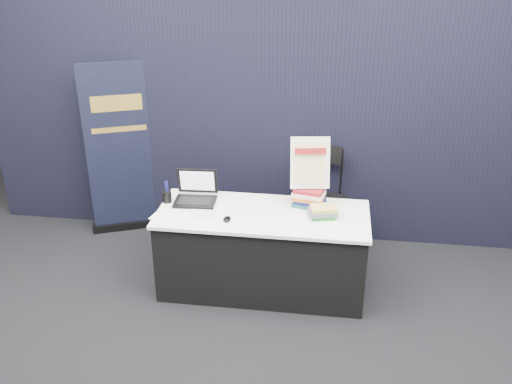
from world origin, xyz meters
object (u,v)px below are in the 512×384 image
Objects in this scene: laptop at (196,194)px; book_stack_tall at (309,197)px; display_table at (262,251)px; pullup_banner at (123,159)px; stacking_chair at (317,196)px; info_sign at (310,163)px; book_stack_short at (323,211)px.

book_stack_tall is at bearing -1.06° from laptop.
display_table is 1.01× the size of pullup_banner.
stacking_chair reaches higher than display_table.
display_table is 0.89m from stacking_chair.
stacking_chair reaches higher than laptop.
info_sign is at bearing 30.81° from display_table.
display_table is at bearing -152.76° from book_stack_tall.
display_table is 7.24× the size of book_stack_short.
display_table is at bearing -179.04° from book_stack_short.
book_stack_short is 0.55× the size of info_sign.
info_sign reaches higher than book_stack_short.
laptop is 1.21m from pullup_banner.
book_stack_tall is at bearing -79.87° from stacking_chair.
laptop is at bearing -134.57° from stacking_chair.
book_stack_short is at bearing -66.99° from info_sign.
display_table is 0.77m from laptop.
laptop is 0.82× the size of info_sign.
info_sign is at bearing -80.20° from stacking_chair.
book_stack_short is at bearing -46.44° from pullup_banner.
info_sign is at bearing 90.00° from book_stack_tall.
book_stack_tall is 0.61× the size of info_sign.
laptop is 1.04m from info_sign.
stacking_chair is (1.99, -0.16, -0.21)m from pullup_banner.
info_sign is (0.00, 0.03, 0.30)m from book_stack_tall.
book_stack_short is 0.24× the size of stacking_chair.
stacking_chair is at bearing 95.96° from book_stack_short.
book_stack_tall is at bearing -43.23° from pullup_banner.
info_sign is 2.08m from pullup_banner.
display_table is 3.97× the size of info_sign.
pullup_banner is at bearing 159.64° from book_stack_tall.
stacking_chair is (1.05, 0.59, -0.23)m from laptop.
book_stack_tall is 0.23m from book_stack_short.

